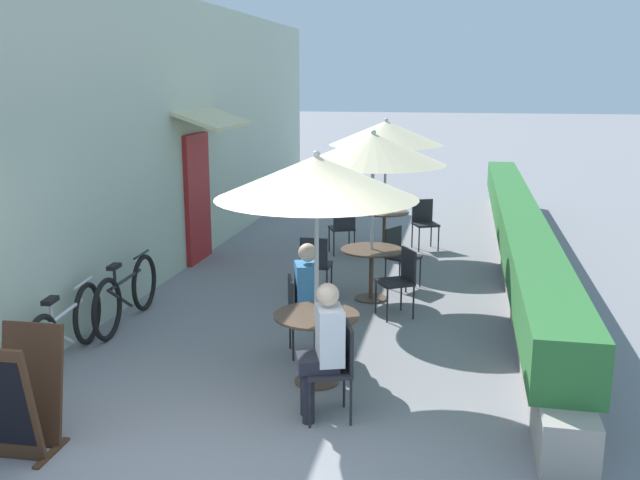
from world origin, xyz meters
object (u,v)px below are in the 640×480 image
at_px(patio_table_mid, 371,261).
at_px(menu_board, 18,395).
at_px(patio_table_near, 317,331).
at_px(cafe_chair_mid_right, 315,262).
at_px(cafe_chair_near_left, 301,309).
at_px(seated_patron_near_right, 324,345).
at_px(patio_umbrella_far, 386,133).
at_px(coffee_cup_far, 389,209).
at_px(patio_umbrella_near, 316,177).
at_px(patio_umbrella_mid, 373,149).
at_px(patio_table_far, 384,221).
at_px(cafe_chair_mid_back, 400,277).
at_px(cafe_chair_far_right, 343,225).
at_px(coffee_cup_near, 333,312).
at_px(cafe_chair_near_right, 336,363).
at_px(seated_patron_near_left, 311,294).
at_px(cafe_chair_mid_left, 399,252).
at_px(cafe_chair_far_left, 424,220).
at_px(bicycle_second, 127,294).
at_px(bicycle_leaning, 66,329).

height_order(patio_table_mid, menu_board, menu_board).
bearing_deg(patio_table_near, cafe_chair_mid_right, 102.05).
xyz_separation_m(cafe_chair_near_left, seated_patron_near_right, (0.53, -1.43, 0.17)).
bearing_deg(patio_umbrella_far, coffee_cup_far, -5.24).
distance_m(patio_umbrella_near, patio_umbrella_mid, 2.84).
relative_size(patio_table_far, menu_board, 0.84).
bearing_deg(cafe_chair_mid_back, cafe_chair_far_right, -7.88).
xyz_separation_m(patio_table_near, coffee_cup_far, (0.11, 5.63, 0.22)).
bearing_deg(patio_umbrella_far, coffee_cup_near, -88.70).
relative_size(cafe_chair_mid_back, patio_umbrella_far, 0.38).
bearing_deg(cafe_chair_near_left, cafe_chair_near_right, 5.72).
distance_m(cafe_chair_near_left, patio_umbrella_far, 5.19).
relative_size(coffee_cup_near, cafe_chair_far_right, 0.10).
bearing_deg(menu_board, patio_table_far, 72.61).
distance_m(seated_patron_near_left, cafe_chair_mid_left, 2.89).
xyz_separation_m(patio_umbrella_far, cafe_chair_far_left, (0.67, 0.38, -1.55)).
distance_m(patio_table_mid, bicycle_second, 3.24).
height_order(patio_umbrella_far, cafe_chair_far_right, patio_umbrella_far).
height_order(cafe_chair_near_left, cafe_chair_far_left, same).
bearing_deg(patio_umbrella_near, seated_patron_near_left, 106.29).
xyz_separation_m(seated_patron_near_left, patio_table_mid, (0.39, 2.10, -0.15)).
height_order(patio_table_near, seated_patron_near_right, seated_patron_near_right).
height_order(cafe_chair_near_left, cafe_chair_mid_back, same).
relative_size(coffee_cup_near, bicycle_second, 0.05).
xyz_separation_m(cafe_chair_far_right, bicycle_leaning, (-2.09, -5.28, -0.15)).
relative_size(patio_umbrella_near, patio_table_far, 2.73).
distance_m(cafe_chair_near_right, bicycle_second, 3.54).
bearing_deg(cafe_chair_far_left, cafe_chair_near_left, 55.46).
bearing_deg(cafe_chair_near_right, bicycle_second, 37.88).
distance_m(patio_table_mid, cafe_chair_mid_left, 0.77).
distance_m(patio_table_near, cafe_chair_far_left, 6.06).
xyz_separation_m(cafe_chair_near_left, patio_table_far, (0.36, 4.94, 0.02)).
bearing_deg(patio_table_near, patio_umbrella_near, 0.00).
height_order(cafe_chair_near_left, bicycle_second, cafe_chair_near_left).
relative_size(cafe_chair_far_right, bicycle_second, 0.47).
relative_size(seated_patron_near_left, bicycle_second, 0.67).
height_order(cafe_chair_mid_left, patio_table_far, cafe_chair_mid_left).
height_order(patio_umbrella_near, coffee_cup_far, patio_umbrella_near).
relative_size(patio_umbrella_near, bicycle_leaning, 1.27).
distance_m(cafe_chair_near_right, cafe_chair_mid_right, 3.57).
xyz_separation_m(patio_table_near, cafe_chair_far_left, (0.71, 6.01, -0.02)).
distance_m(patio_table_mid, cafe_chair_far_right, 2.56).
distance_m(patio_umbrella_mid, patio_umbrella_far, 2.81).
bearing_deg(coffee_cup_near, cafe_chair_mid_back, 78.47).
relative_size(patio_table_near, seated_patron_near_right, 0.68).
xyz_separation_m(patio_umbrella_near, seated_patron_near_left, (-0.21, 0.73, -1.38)).
distance_m(cafe_chair_near_left, menu_board, 3.05).
bearing_deg(patio_umbrella_near, coffee_cup_near, -13.60).
bearing_deg(cafe_chair_near_left, cafe_chair_mid_right, 168.48).
distance_m(patio_table_near, patio_umbrella_far, 5.84).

